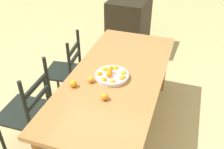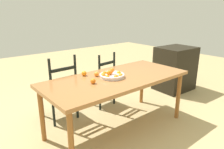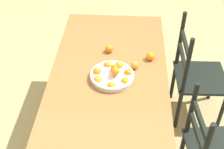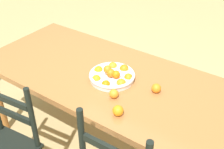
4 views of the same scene
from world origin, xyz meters
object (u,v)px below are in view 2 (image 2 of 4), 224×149
at_px(orange_loose_0, 84,73).
at_px(orange_loose_1, 97,74).
at_px(cabinet, 175,69).
at_px(orange_loose_2, 93,81).
at_px(chair_by_cabinet, 102,81).
at_px(chair_near_window, 60,90).
at_px(fruit_bowl, 112,75).
at_px(dining_table, 117,82).

height_order(orange_loose_0, orange_loose_1, orange_loose_0).
xyz_separation_m(cabinet, orange_loose_2, (-2.36, -0.42, 0.35)).
bearing_deg(orange_loose_2, chair_by_cabinet, 47.61).
xyz_separation_m(chair_near_window, fruit_bowl, (0.41, -0.74, 0.34)).
relative_size(cabinet, fruit_bowl, 2.72).
relative_size(dining_table, fruit_bowl, 6.00).
height_order(orange_loose_1, orange_loose_2, orange_loose_2).
bearing_deg(chair_by_cabinet, orange_loose_1, 41.58).
bearing_deg(fruit_bowl, orange_loose_2, -172.54).
xyz_separation_m(chair_near_window, orange_loose_0, (0.17, -0.45, 0.34)).
height_order(cabinet, orange_loose_2, cabinet).
bearing_deg(orange_loose_0, chair_near_window, 110.46).
bearing_deg(orange_loose_1, cabinet, 5.39).
distance_m(chair_by_cabinet, fruit_bowl, 0.89).
xyz_separation_m(orange_loose_0, orange_loose_2, (-0.08, -0.34, -0.00)).
xyz_separation_m(chair_near_window, chair_by_cabinet, (0.79, -0.01, -0.02)).
bearing_deg(orange_loose_0, dining_table, -45.85).
distance_m(orange_loose_0, orange_loose_1, 0.17).
xyz_separation_m(fruit_bowl, orange_loose_1, (-0.13, 0.17, -0.00)).
bearing_deg(orange_loose_1, chair_by_cabinet, 48.13).
relative_size(cabinet, orange_loose_2, 13.79).
distance_m(dining_table, orange_loose_1, 0.29).
height_order(chair_near_window, orange_loose_0, chair_near_window).
height_order(cabinet, orange_loose_0, cabinet).
distance_m(orange_loose_1, orange_loose_2, 0.29).
distance_m(orange_loose_0, orange_loose_2, 0.35).
distance_m(chair_near_window, orange_loose_2, 0.86).
relative_size(fruit_bowl, orange_loose_0, 4.84).
distance_m(chair_near_window, chair_by_cabinet, 0.79).
relative_size(chair_near_window, orange_loose_0, 14.70).
bearing_deg(chair_by_cabinet, fruit_bowl, 56.30).
xyz_separation_m(chair_by_cabinet, cabinet, (1.65, -0.36, 0.00)).
height_order(chair_near_window, orange_loose_2, chair_near_window).
height_order(chair_by_cabinet, orange_loose_0, chair_by_cabinet).
bearing_deg(chair_near_window, orange_loose_0, 108.80).
bearing_deg(dining_table, orange_loose_0, 134.15).
distance_m(fruit_bowl, orange_loose_2, 0.33).
xyz_separation_m(dining_table, chair_near_window, (-0.48, 0.77, -0.24)).
height_order(chair_near_window, fruit_bowl, chair_near_window).
bearing_deg(orange_loose_2, orange_loose_0, 75.97).
distance_m(chair_by_cabinet, orange_loose_0, 0.84).
xyz_separation_m(dining_table, orange_loose_1, (-0.20, 0.20, 0.10)).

